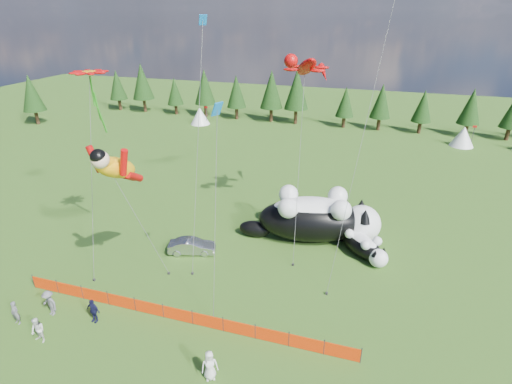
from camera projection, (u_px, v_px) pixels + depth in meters
The scene contains 17 objects.
ground at pixel (199, 291), 27.34m from camera, with size 160.00×160.00×0.00m, color #13390A.
safety_fence at pixel (178, 314), 24.53m from camera, with size 22.06×0.06×1.10m.
tree_line at pixel (313, 101), 64.72m from camera, with size 90.00×4.00×8.00m, color black, non-canonical shape.
festival_tents at pixel (381, 130), 58.52m from camera, with size 50.00×3.20×2.80m, color white, non-canonical shape.
cat_large at pixel (318, 217), 32.76m from camera, with size 11.61×5.90×4.23m.
cat_small at pixel (364, 246), 30.91m from camera, with size 4.22×4.19×1.91m.
car at pixel (192, 246), 31.37m from camera, with size 1.28×3.66×1.21m, color #ACABB0.
spectator_a at pixel (15, 313), 24.23m from camera, with size 0.58×0.38×1.58m, color slate.
spectator_b at pixel (38, 330), 22.86m from camera, with size 0.81×0.48×1.66m, color silver.
spectator_c at pixel (93, 310), 24.39m from camera, with size 0.96×0.49×1.64m, color #141539.
spectator_d at pixel (49, 303), 24.89m from camera, with size 1.15×0.59×1.78m, color slate.
spectator_e at pixel (210, 365), 20.55m from camera, with size 0.87×0.57×1.79m, color silver.
superhero_kite at pixel (116, 168), 24.22m from camera, with size 3.90×4.26×10.87m.
gecko_kite at pixel (306, 67), 30.20m from camera, with size 5.40×10.14×15.48m.
flower_kite at pixel (89, 75), 25.63m from camera, with size 2.63×4.79×14.17m.
diamond_kite_a at pixel (202, 37), 26.22m from camera, with size 0.85×5.08×17.81m.
diamond_kite_c at pixel (217, 119), 20.62m from camera, with size 0.57×2.14×13.71m.
Camera 1 is at (10.25, -19.85, 17.62)m, focal length 28.00 mm.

